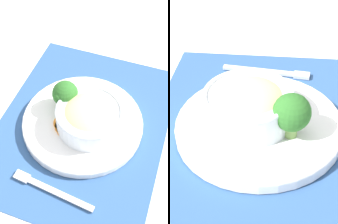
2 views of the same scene
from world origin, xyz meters
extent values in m
plane|color=white|center=(0.00, 0.00, 0.00)|extent=(4.00, 4.00, 0.00)
cube|color=#2D5184|center=(0.00, 0.00, 0.00)|extent=(0.53, 0.43, 0.00)
cylinder|color=white|center=(0.00, 0.00, 0.01)|extent=(0.28, 0.28, 0.02)
torus|color=white|center=(0.00, 0.00, 0.02)|extent=(0.28, 0.28, 0.01)
cylinder|color=silver|center=(-0.01, -0.02, 0.05)|extent=(0.15, 0.15, 0.05)
torus|color=silver|center=(-0.01, -0.02, 0.07)|extent=(0.15, 0.15, 0.01)
ellipsoid|color=beige|center=(-0.01, -0.02, 0.06)|extent=(0.12, 0.12, 0.06)
cylinder|color=#759E51|center=(0.03, 0.05, 0.03)|extent=(0.02, 0.02, 0.02)
sphere|color=#286023|center=(0.03, 0.05, 0.07)|extent=(0.06, 0.06, 0.06)
sphere|color=#286023|center=(0.01, 0.06, 0.07)|extent=(0.03, 0.03, 0.03)
sphere|color=#286023|center=(0.05, 0.04, 0.07)|extent=(0.02, 0.02, 0.02)
cylinder|color=orange|center=(-0.02, 0.04, 0.02)|extent=(0.04, 0.04, 0.01)
cylinder|color=orange|center=(-0.03, 0.04, 0.02)|extent=(0.04, 0.04, 0.01)
cylinder|color=orange|center=(-0.04, 0.03, 0.02)|extent=(0.04, 0.04, 0.01)
cylinder|color=orange|center=(-0.04, 0.02, 0.02)|extent=(0.04, 0.04, 0.01)
cube|color=silver|center=(-0.18, 0.01, 0.01)|extent=(0.04, 0.18, 0.01)
cube|color=silver|center=(-0.17, 0.09, 0.01)|extent=(0.03, 0.04, 0.01)
camera|label=1|loc=(-0.42, -0.12, 0.61)|focal=50.00mm
camera|label=2|loc=(0.48, 0.00, 0.43)|focal=60.00mm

